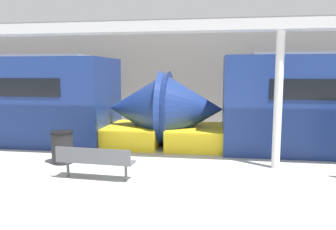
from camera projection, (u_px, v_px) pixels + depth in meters
name	position (u px, v px, depth m)	size (l,w,h in m)	color
ground_plane	(161.00, 205.00, 6.39)	(60.00, 60.00, 0.00)	#B2AFA8
station_wall	(195.00, 74.00, 15.04)	(56.00, 0.20, 5.00)	gray
bench_near	(95.00, 160.00, 7.85)	(1.92, 0.56, 0.80)	#4C4F54
trash_bin	(62.00, 147.00, 9.32)	(0.62, 0.62, 0.92)	black
support_column_near	(278.00, 101.00, 8.67)	(0.22, 0.22, 3.66)	silver
canopy_beam	(281.00, 25.00, 8.42)	(28.00, 0.60, 0.28)	#B7B7BC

